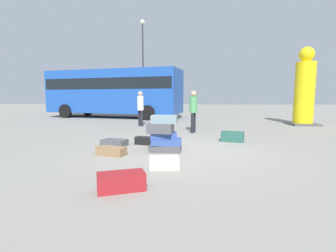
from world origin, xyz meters
TOP-DOWN VIEW (x-y plane):
  - ground_plane at (0.00, 0.00)m, footprint 80.00×80.00m
  - suitcase_tower at (-0.46, -0.15)m, footprint 0.89×0.64m
  - suitcase_brown_foreground_near at (-1.72, -0.64)m, footprint 0.77×0.52m
  - suitcase_black_upright_blue at (-1.09, 0.76)m, footprint 0.63×0.42m
  - suitcase_maroon_foreground_far at (-0.93, -2.87)m, footprint 0.78×0.56m
  - suitcase_charcoal_white_trunk at (-1.95, 0.51)m, footprint 0.79×0.61m
  - suitcase_teal_behind_tower at (1.59, 1.37)m, footprint 0.76×0.56m
  - suitcase_cream_left_side at (-0.36, -1.71)m, footprint 0.61×0.37m
  - person_bearded_onlooker at (0.45, 3.30)m, footprint 0.30×0.33m
  - person_tourist_with_camera at (-1.98, 5.35)m, footprint 0.30×0.30m
  - yellow_dummy_statue at (6.05, 6.26)m, footprint 1.30×1.30m
  - parked_bus at (-4.61, 10.31)m, footprint 9.45×4.63m
  - lamp_post at (-3.05, 13.29)m, footprint 0.36×0.36m

SIDE VIEW (x-z plane):
  - ground_plane at x=0.00m, z-range 0.00..0.00m
  - suitcase_charcoal_white_trunk at x=-1.95m, z-range 0.00..0.18m
  - suitcase_brown_foreground_near at x=-1.72m, z-range 0.00..0.20m
  - suitcase_black_upright_blue at x=-1.09m, z-range 0.00..0.23m
  - suitcase_cream_left_side at x=-0.36m, z-range 0.00..0.25m
  - suitcase_maroon_foreground_far at x=-0.93m, z-range 0.00..0.27m
  - suitcase_teal_behind_tower at x=1.59m, z-range 0.00..0.32m
  - suitcase_tower at x=-0.46m, z-range -0.05..0.89m
  - person_bearded_onlooker at x=0.45m, z-range 0.15..1.79m
  - person_tourist_with_camera at x=-1.98m, z-range 0.15..1.82m
  - yellow_dummy_statue at x=6.05m, z-range -0.22..3.60m
  - parked_bus at x=-4.61m, z-range 0.26..3.41m
  - lamp_post at x=-3.05m, z-range 1.00..8.29m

